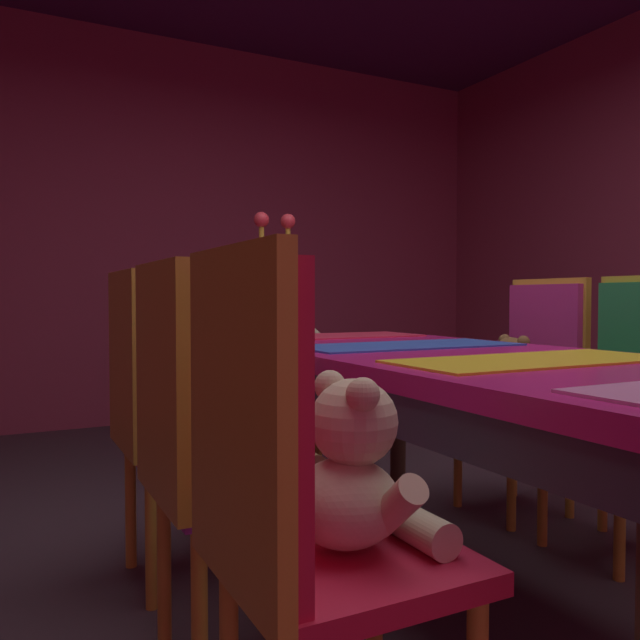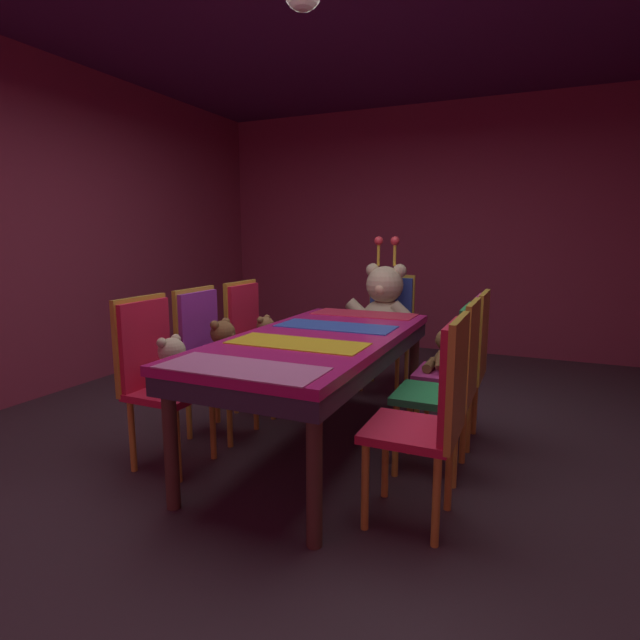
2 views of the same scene
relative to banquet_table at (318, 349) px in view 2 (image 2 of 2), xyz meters
name	(u,v)px [view 2 (image 2 of 2)]	position (x,y,z in m)	size (l,w,h in m)	color
ground_plane	(318,450)	(0.00, 0.00, -0.65)	(7.90, 7.90, 0.00)	#3F2D38
wall_back	(430,229)	(0.00, 3.20, 0.75)	(5.20, 0.12, 2.80)	#99334C
wall_left	(17,226)	(-2.60, 0.00, 0.75)	(0.12, 6.40, 2.80)	#99334C
banquet_table	(318,349)	(0.00, 0.00, 0.00)	(0.90, 2.02, 0.75)	#C61E72
chair_left_0	(153,364)	(-0.82, -0.52, -0.06)	(0.42, 0.41, 0.98)	red
teddy_left_0	(173,367)	(-0.67, -0.52, -0.06)	(0.26, 0.33, 0.31)	beige
chair_left_1	(206,346)	(-0.82, -0.02, -0.06)	(0.42, 0.41, 0.98)	purple
teddy_left_1	(224,348)	(-0.67, -0.02, -0.05)	(0.27, 0.35, 0.33)	brown
chair_left_2	(250,332)	(-0.80, 0.52, -0.06)	(0.42, 0.41, 0.98)	red
teddy_left_2	(266,336)	(-0.66, 0.52, -0.08)	(0.23, 0.29, 0.27)	olive
chair_right_0	(438,402)	(0.82, -0.53, -0.06)	(0.42, 0.41, 0.98)	red
chair_right_1	(456,371)	(0.81, 0.02, -0.06)	(0.42, 0.41, 0.98)	#268C4C
chair_right_2	(469,353)	(0.82, 0.51, -0.06)	(0.42, 0.41, 0.98)	#CC338C
teddy_right_2	(446,353)	(0.68, 0.51, -0.07)	(0.24, 0.30, 0.29)	brown
throne_chair	(389,319)	(0.00, 1.54, -0.06)	(0.41, 0.42, 0.98)	#2D47B2
king_teddy_bear	(384,306)	(0.00, 1.38, 0.08)	(0.67, 0.52, 0.86)	beige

